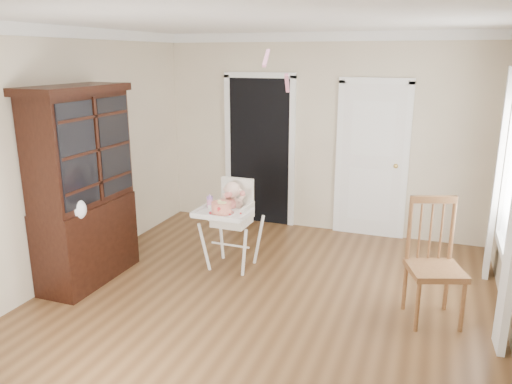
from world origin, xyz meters
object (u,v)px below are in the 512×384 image
(sippy_cup, at_px, (210,202))
(china_cabinet, at_px, (83,187))
(cake, at_px, (221,208))
(dining_chair, at_px, (434,265))
(high_chair, at_px, (232,214))

(sippy_cup, relative_size, china_cabinet, 0.08)
(cake, height_order, china_cabinet, china_cabinet)
(cake, distance_m, sippy_cup, 0.25)
(dining_chair, bearing_deg, china_cabinet, 166.66)
(high_chair, bearing_deg, sippy_cup, -149.63)
(high_chair, xyz_separation_m, china_cabinet, (-1.35, -0.84, 0.41))
(cake, height_order, sippy_cup, sippy_cup)
(china_cabinet, bearing_deg, sippy_cup, 32.35)
(sippy_cup, height_order, china_cabinet, china_cabinet)
(cake, relative_size, sippy_cup, 1.64)
(sippy_cup, bearing_deg, high_chair, 29.31)
(dining_chair, bearing_deg, sippy_cup, 152.66)
(high_chair, relative_size, china_cabinet, 0.50)
(sippy_cup, bearing_deg, china_cabinet, -147.65)
(dining_chair, bearing_deg, high_chair, 148.93)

